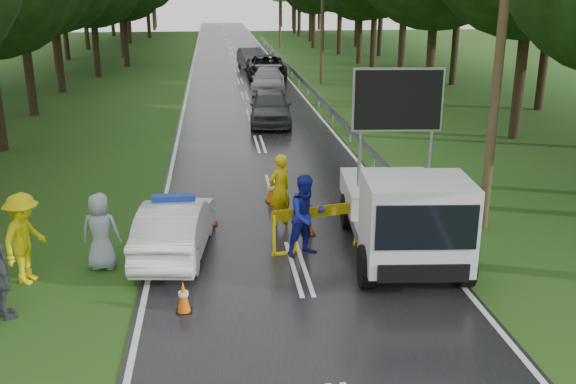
{
  "coord_description": "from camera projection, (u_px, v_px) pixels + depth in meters",
  "views": [
    {
      "loc": [
        -1.78,
        -13.24,
        6.14
      ],
      "look_at": [
        -0.05,
        1.64,
        1.3
      ],
      "focal_mm": 40.0,
      "sensor_mm": 36.0,
      "label": 1
    }
  ],
  "objects": [
    {
      "name": "ground",
      "position": [
        299.0,
        268.0,
        14.6
      ],
      "size": [
        160.0,
        160.0,
        0.0
      ],
      "primitive_type": "plane",
      "color": "#1B4513",
      "rests_on": "ground"
    },
    {
      "name": "officer",
      "position": [
        280.0,
        190.0,
        16.97
      ],
      "size": [
        0.85,
        0.78,
        1.94
      ],
      "primitive_type": "imported",
      "rotation": [
        0.0,
        0.0,
        3.74
      ],
      "color": "#D6B80B",
      "rests_on": "ground"
    },
    {
      "name": "queue_car_first",
      "position": [
        270.0,
        107.0,
        29.57
      ],
      "size": [
        2.22,
        4.75,
        1.57
      ],
      "primitive_type": "imported",
      "rotation": [
        0.0,
        0.0,
        -0.08
      ],
      "color": "#3A3E41",
      "rests_on": "ground"
    },
    {
      "name": "bystander_mid",
      "position": [
        1.0,
        281.0,
        12.19
      ],
      "size": [
        0.83,
        0.98,
        1.57
      ],
      "primitive_type": "imported",
      "rotation": [
        0.0,
        0.0,
        2.16
      ],
      "color": "#393B40",
      "rests_on": "ground"
    },
    {
      "name": "cone_left_mid",
      "position": [
        210.0,
        211.0,
        17.09
      ],
      "size": [
        0.39,
        0.39,
        0.82
      ],
      "color": "black",
      "rests_on": "ground"
    },
    {
      "name": "cone_far",
      "position": [
        271.0,
        191.0,
        18.92
      ],
      "size": [
        0.35,
        0.35,
        0.74
      ],
      "color": "black",
      "rests_on": "ground"
    },
    {
      "name": "police_sedan",
      "position": [
        175.0,
        228.0,
        15.17
      ],
      "size": [
        1.89,
        4.19,
        1.47
      ],
      "rotation": [
        0.0,
        0.0,
        3.02
      ],
      "color": "white",
      "rests_on": "ground"
    },
    {
      "name": "queue_car_second",
      "position": [
        268.0,
        80.0,
        38.56
      ],
      "size": [
        2.44,
        5.01,
        1.4
      ],
      "primitive_type": "imported",
      "rotation": [
        0.0,
        0.0,
        -0.1
      ],
      "color": "#9FA1A6",
      "rests_on": "ground"
    },
    {
      "name": "road",
      "position": [
        240.0,
        81.0,
        42.95
      ],
      "size": [
        7.0,
        140.0,
        0.02
      ],
      "primitive_type": "cube",
      "color": "black",
      "rests_on": "ground"
    },
    {
      "name": "cone_near_left",
      "position": [
        184.0,
        297.0,
        12.53
      ],
      "size": [
        0.32,
        0.32,
        0.67
      ],
      "color": "black",
      "rests_on": "ground"
    },
    {
      "name": "bystander_left",
      "position": [
        24.0,
        238.0,
        13.64
      ],
      "size": [
        1.11,
        1.46,
        2.01
      ],
      "primitive_type": "imported",
      "rotation": [
        0.0,
        0.0,
        1.26
      ],
      "color": "yellow",
      "rests_on": "ground"
    },
    {
      "name": "barrier",
      "position": [
        326.0,
        216.0,
        15.37
      ],
      "size": [
        2.7,
        0.63,
        1.14
      ],
      "rotation": [
        0.0,
        0.0,
        0.21
      ],
      "color": "yellow",
      "rests_on": "ground"
    },
    {
      "name": "queue_car_third",
      "position": [
        266.0,
        67.0,
        44.25
      ],
      "size": [
        2.73,
        5.68,
        1.56
      ],
      "primitive_type": "imported",
      "rotation": [
        0.0,
        0.0,
        -0.02
      ],
      "color": "black",
      "rests_on": "ground"
    },
    {
      "name": "utility_pole_near",
      "position": [
        502.0,
        32.0,
        15.5
      ],
      "size": [
        1.4,
        0.24,
        10.0
      ],
      "color": "#3F311D",
      "rests_on": "ground"
    },
    {
      "name": "guardrail",
      "position": [
        295.0,
        73.0,
        42.88
      ],
      "size": [
        0.12,
        60.06,
        0.7
      ],
      "color": "gray",
      "rests_on": "ground"
    },
    {
      "name": "bystander_right",
      "position": [
        101.0,
        231.0,
        14.34
      ],
      "size": [
        0.94,
        0.69,
        1.78
      ],
      "primitive_type": "imported",
      "rotation": [
        0.0,
        0.0,
        2.99
      ],
      "color": "#8E9AAA",
      "rests_on": "ground"
    },
    {
      "name": "work_truck",
      "position": [
        404.0,
        212.0,
        14.82
      ],
      "size": [
        2.8,
        5.49,
        4.23
      ],
      "rotation": [
        0.0,
        0.0,
        -0.09
      ],
      "color": "gray",
      "rests_on": "ground"
    },
    {
      "name": "utility_pole_mid",
      "position": [
        323.0,
        3.0,
        40.08
      ],
      "size": [
        1.4,
        0.24,
        10.0
      ],
      "color": "#3F311D",
      "rests_on": "ground"
    },
    {
      "name": "civilian",
      "position": [
        307.0,
        216.0,
        15.03
      ],
      "size": [
        1.18,
        1.07,
        1.98
      ],
      "primitive_type": "imported",
      "rotation": [
        0.0,
        0.0,
        0.42
      ],
      "color": "navy",
      "rests_on": "ground"
    },
    {
      "name": "queue_car_fourth",
      "position": [
        251.0,
        58.0,
        49.85
      ],
      "size": [
        2.12,
        4.75,
        1.51
      ],
      "primitive_type": "imported",
      "rotation": [
        0.0,
        0.0,
        0.12
      ],
      "color": "#3E4146",
      "rests_on": "ground"
    },
    {
      "name": "cone_center",
      "position": [
        308.0,
        221.0,
        16.42
      ],
      "size": [
        0.38,
        0.38,
        0.8
      ],
      "color": "black",
      "rests_on": "ground"
    },
    {
      "name": "cone_right",
      "position": [
        385.0,
        227.0,
        16.18
      ],
      "size": [
        0.32,
        0.32,
        0.68
      ],
      "color": "black",
      "rests_on": "ground"
    }
  ]
}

